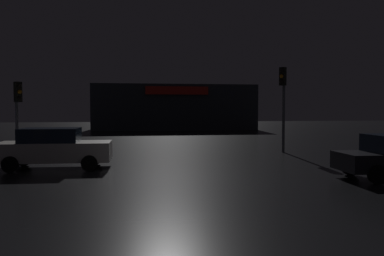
% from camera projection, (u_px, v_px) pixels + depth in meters
% --- Properties ---
extents(ground_plane, '(120.00, 120.00, 0.00)m').
position_uv_depth(ground_plane, '(168.00, 176.00, 14.29)').
color(ground_plane, black).
extents(store_building, '(18.10, 7.84, 5.03)m').
position_uv_depth(store_building, '(173.00, 107.00, 47.51)').
color(store_building, '#33383D').
rests_on(store_building, ground).
extents(traffic_signal_main, '(0.42, 0.42, 4.57)m').
position_uv_depth(traffic_signal_main, '(283.00, 93.00, 21.93)').
color(traffic_signal_main, '#595B60').
rests_on(traffic_signal_main, ground).
extents(traffic_signal_opposite, '(0.42, 0.42, 3.69)m').
position_uv_depth(traffic_signal_opposite, '(18.00, 103.00, 20.30)').
color(traffic_signal_opposite, '#595B60').
rests_on(traffic_signal_opposite, ground).
extents(car_crossing, '(4.39, 2.12, 1.60)m').
position_uv_depth(car_crossing, '(54.00, 148.00, 16.15)').
color(car_crossing, silver).
rests_on(car_crossing, ground).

